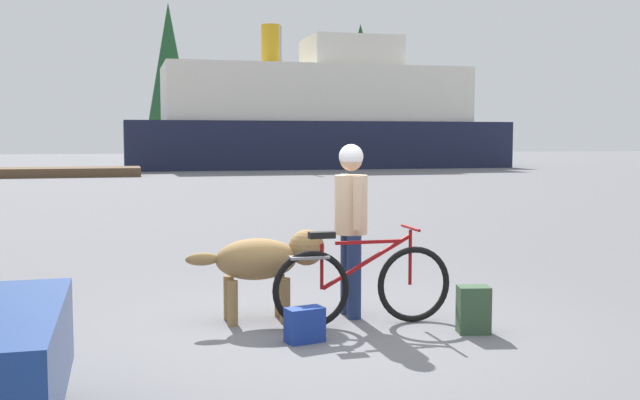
{
  "coord_description": "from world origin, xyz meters",
  "views": [
    {
      "loc": [
        -1.79,
        -6.5,
        1.75
      ],
      "look_at": [
        0.37,
        1.72,
        1.05
      ],
      "focal_mm": 42.59,
      "sensor_mm": 36.0,
      "label": 1
    }
  ],
  "objects_px": {
    "backpack": "(474,310)",
    "sailboat_moored": "(281,160)",
    "person_cyclist": "(351,214)",
    "handbag_pannier": "(305,325)",
    "dog": "(266,260)",
    "bicycle": "(362,284)",
    "ferry_boat": "(317,119)"
  },
  "relations": [
    {
      "from": "person_cyclist",
      "to": "sailboat_moored",
      "type": "relative_size",
      "value": 0.21
    },
    {
      "from": "dog",
      "to": "ferry_boat",
      "type": "bearing_deg",
      "value": 74.79
    },
    {
      "from": "bicycle",
      "to": "backpack",
      "type": "height_order",
      "value": "bicycle"
    },
    {
      "from": "bicycle",
      "to": "dog",
      "type": "bearing_deg",
      "value": 153.17
    },
    {
      "from": "dog",
      "to": "sailboat_moored",
      "type": "relative_size",
      "value": 0.17
    },
    {
      "from": "backpack",
      "to": "handbag_pannier",
      "type": "bearing_deg",
      "value": 176.72
    },
    {
      "from": "bicycle",
      "to": "person_cyclist",
      "type": "bearing_deg",
      "value": 89.06
    },
    {
      "from": "backpack",
      "to": "ferry_boat",
      "type": "distance_m",
      "value": 38.64
    },
    {
      "from": "ferry_boat",
      "to": "handbag_pannier",
      "type": "bearing_deg",
      "value": -104.62
    },
    {
      "from": "backpack",
      "to": "ferry_boat",
      "type": "xyz_separation_m",
      "value": [
        8.27,
        37.65,
        2.66
      ]
    },
    {
      "from": "dog",
      "to": "sailboat_moored",
      "type": "bearing_deg",
      "value": 77.99
    },
    {
      "from": "sailboat_moored",
      "to": "bicycle",
      "type": "bearing_deg",
      "value": -100.55
    },
    {
      "from": "dog",
      "to": "backpack",
      "type": "relative_size",
      "value": 3.15
    },
    {
      "from": "backpack",
      "to": "ferry_boat",
      "type": "height_order",
      "value": "ferry_boat"
    },
    {
      "from": "backpack",
      "to": "sailboat_moored",
      "type": "height_order",
      "value": "sailboat_moored"
    },
    {
      "from": "person_cyclist",
      "to": "ferry_boat",
      "type": "distance_m",
      "value": 37.92
    },
    {
      "from": "person_cyclist",
      "to": "dog",
      "type": "xyz_separation_m",
      "value": [
        -0.84,
        0.04,
        -0.43
      ]
    },
    {
      "from": "dog",
      "to": "sailboat_moored",
      "type": "xyz_separation_m",
      "value": [
        7.28,
        34.21,
        -0.08
      ]
    },
    {
      "from": "bicycle",
      "to": "ferry_boat",
      "type": "bearing_deg",
      "value": 76.16
    },
    {
      "from": "backpack",
      "to": "handbag_pannier",
      "type": "relative_size",
      "value": 1.32
    },
    {
      "from": "ferry_boat",
      "to": "sailboat_moored",
      "type": "xyz_separation_m",
      "value": [
        -2.7,
        -2.5,
        -2.37
      ]
    },
    {
      "from": "bicycle",
      "to": "handbag_pannier",
      "type": "bearing_deg",
      "value": -146.75
    },
    {
      "from": "handbag_pannier",
      "to": "ferry_boat",
      "type": "distance_m",
      "value": 38.92
    },
    {
      "from": "bicycle",
      "to": "ferry_boat",
      "type": "relative_size",
      "value": 0.08
    },
    {
      "from": "bicycle",
      "to": "ferry_boat",
      "type": "xyz_separation_m",
      "value": [
        9.15,
        37.13,
        2.48
      ]
    },
    {
      "from": "ferry_boat",
      "to": "sailboat_moored",
      "type": "height_order",
      "value": "ferry_boat"
    },
    {
      "from": "sailboat_moored",
      "to": "person_cyclist",
      "type": "bearing_deg",
      "value": -100.65
    },
    {
      "from": "dog",
      "to": "backpack",
      "type": "bearing_deg",
      "value": -28.65
    },
    {
      "from": "person_cyclist",
      "to": "handbag_pannier",
      "type": "xyz_separation_m",
      "value": [
        -0.66,
        -0.81,
        -0.86
      ]
    },
    {
      "from": "dog",
      "to": "handbag_pannier",
      "type": "bearing_deg",
      "value": -78.1
    },
    {
      "from": "bicycle",
      "to": "handbag_pannier",
      "type": "xyz_separation_m",
      "value": [
        -0.65,
        -0.43,
        -0.24
      ]
    },
    {
      "from": "handbag_pannier",
      "to": "bicycle",
      "type": "bearing_deg",
      "value": 33.25
    }
  ]
}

